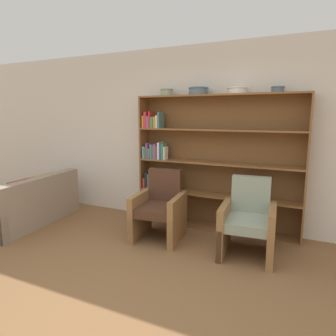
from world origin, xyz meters
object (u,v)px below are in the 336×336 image
(bookshelf, at_px, (203,165))
(bowl_copper, at_px, (198,91))
(armchair_leather, at_px, (160,209))
(armchair_cushioned, at_px, (248,222))
(bowl_stoneware, at_px, (278,89))
(bowl_olive, at_px, (237,90))
(couch, at_px, (27,206))
(bowl_terracotta, at_px, (167,92))

(bookshelf, relative_size, bowl_copper, 8.41)
(armchair_leather, distance_m, armchair_cushioned, 1.22)
(bowl_copper, relative_size, bowl_stoneware, 1.64)
(bowl_olive, bearing_deg, bowl_copper, 180.00)
(couch, bearing_deg, bowl_terracotta, -68.46)
(bowl_olive, bearing_deg, bowl_terracotta, -180.00)
(bowl_terracotta, distance_m, armchair_leather, 1.78)
(armchair_cushioned, bearing_deg, armchair_leather, -4.76)
(bowl_terracotta, height_order, couch, bowl_terracotta)
(bowl_stoneware, bearing_deg, armchair_leather, -155.53)
(bowl_stoneware, bearing_deg, bookshelf, 178.52)
(bowl_olive, height_order, armchair_cushioned, bowl_olive)
(bookshelf, bearing_deg, bowl_olive, -3.11)
(bowl_olive, relative_size, armchair_leather, 0.29)
(armchair_leather, bearing_deg, bowl_terracotta, -79.04)
(couch, bearing_deg, armchair_leather, -85.71)
(bowl_stoneware, height_order, armchair_leather, bowl_stoneware)
(armchair_leather, bearing_deg, bowl_stoneware, -161.58)
(bowl_copper, bearing_deg, bookshelf, 16.14)
(bowl_terracotta, bearing_deg, bookshelf, 2.48)
(bookshelf, bearing_deg, couch, -157.88)
(bookshelf, height_order, armchair_cushioned, bookshelf)
(bowl_olive, distance_m, armchair_cushioned, 1.79)
(bowl_copper, bearing_deg, armchair_cushioned, -35.27)
(bookshelf, distance_m, armchair_leather, 0.96)
(bowl_terracotta, relative_size, bowl_olive, 0.74)
(bookshelf, relative_size, armchair_leather, 2.61)
(bowl_terracotta, bearing_deg, bowl_olive, 0.00)
(bowl_olive, relative_size, bowl_stoneware, 1.55)
(bowl_copper, xyz_separation_m, armchair_leather, (-0.31, -0.64, -1.65))
(armchair_leather, bearing_deg, bookshelf, -127.24)
(bookshelf, relative_size, bowl_olive, 8.90)
(bookshelf, distance_m, bowl_copper, 1.10)
(bowl_copper, height_order, armchair_cushioned, bowl_copper)
(bowl_terracotta, distance_m, bowl_olive, 1.08)
(bowl_olive, bearing_deg, armchair_leather, -143.98)
(bowl_terracotta, relative_size, couch, 0.12)
(armchair_leather, bearing_deg, bowl_olive, -150.03)
(armchair_leather, height_order, armchair_cushioned, same)
(bowl_copper, distance_m, armchair_leather, 1.80)
(armchair_cushioned, bearing_deg, bowl_olive, -66.91)
(couch, distance_m, armchair_cushioned, 3.43)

